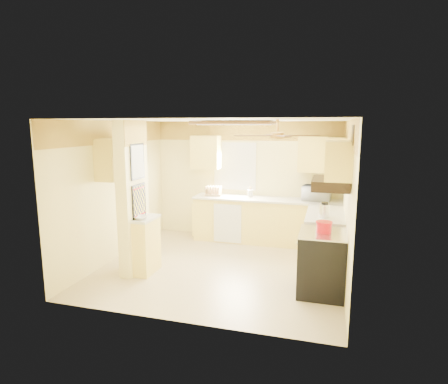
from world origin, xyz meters
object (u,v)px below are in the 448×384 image
(stove, at_px, (322,262))
(bowl, at_px, (141,218))
(microwave, at_px, (317,193))
(dutch_oven, at_px, (324,227))
(kettle, at_px, (324,210))

(stove, relative_size, bowl, 4.27)
(microwave, height_order, dutch_oven, microwave)
(stove, xyz_separation_m, bowl, (-2.81, -0.13, 0.51))
(microwave, relative_size, bowl, 2.51)
(bowl, relative_size, dutch_oven, 0.92)
(microwave, distance_m, dutch_oven, 2.18)
(stove, height_order, kettle, kettle)
(stove, relative_size, dutch_oven, 3.94)
(dutch_oven, height_order, kettle, kettle)
(microwave, bearing_deg, bowl, 48.76)
(bowl, bearing_deg, stove, 2.66)
(microwave, xyz_separation_m, bowl, (-2.64, -2.31, -0.12))
(kettle, bearing_deg, microwave, 97.11)
(bowl, distance_m, kettle, 2.96)
(dutch_oven, bearing_deg, stove, -124.90)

